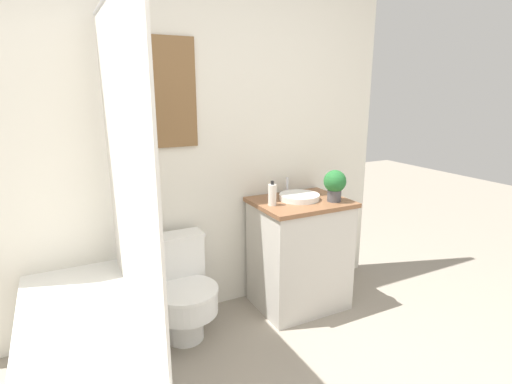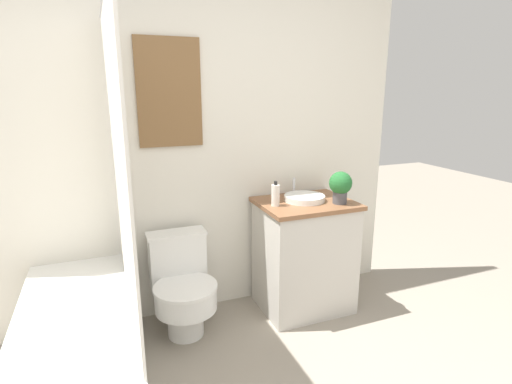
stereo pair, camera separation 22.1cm
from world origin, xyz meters
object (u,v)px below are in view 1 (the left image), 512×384
at_px(toilet, 181,290).
at_px(soap_bottle, 272,195).
at_px(potted_plant, 335,184).
at_px(sink, 299,197).

xyz_separation_m(toilet, soap_bottle, (0.65, -0.03, 0.56)).
bearing_deg(potted_plant, toilet, 172.45).
bearing_deg(soap_bottle, toilet, 177.06).
bearing_deg(potted_plant, soap_bottle, 165.81).
xyz_separation_m(sink, potted_plant, (0.19, -0.15, 0.11)).
bearing_deg(sink, soap_bottle, -170.64).
xyz_separation_m(toilet, potted_plant, (1.08, -0.14, 0.62)).
distance_m(toilet, soap_bottle, 0.86).
height_order(sink, soap_bottle, soap_bottle).
bearing_deg(sink, potted_plant, -37.81).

